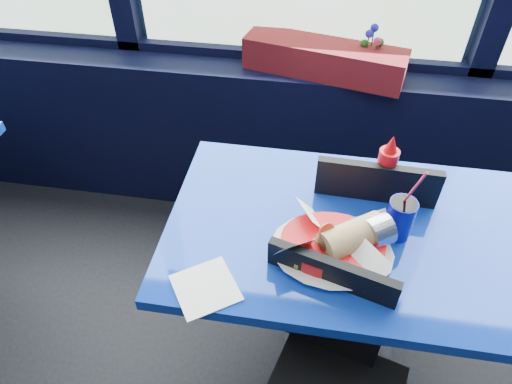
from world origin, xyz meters
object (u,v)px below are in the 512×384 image
(ketchup_bottle, at_px, (385,170))
(soda_cup, at_px, (400,218))
(near_table, at_px, (356,267))
(chair_near_back, at_px, (360,223))
(planter_box, at_px, (324,59))
(food_basket, at_px, (335,244))
(chair_near_front, at_px, (328,365))
(flower_vase, at_px, (369,63))

(ketchup_bottle, relative_size, soda_cup, 0.85)
(near_table, height_order, ketchup_bottle, ketchup_bottle)
(near_table, bearing_deg, ketchup_bottle, 74.57)
(chair_near_back, bearing_deg, soda_cup, 106.28)
(planter_box, height_order, soda_cup, soda_cup)
(planter_box, height_order, food_basket, planter_box)
(chair_near_front, height_order, flower_vase, flower_vase)
(chair_near_back, xyz_separation_m, ketchup_bottle, (0.02, -0.09, 0.34))
(food_basket, bearing_deg, chair_near_front, -94.69)
(flower_vase, xyz_separation_m, food_basket, (-0.10, -0.93, -0.08))
(chair_near_front, bearing_deg, soda_cup, 79.18)
(near_table, bearing_deg, chair_near_front, -102.47)
(flower_vase, bearing_deg, chair_near_back, -88.12)
(planter_box, xyz_separation_m, flower_vase, (0.19, -0.01, 0.00))
(chair_near_back, height_order, ketchup_bottle, ketchup_bottle)
(near_table, bearing_deg, flower_vase, 89.74)
(flower_vase, xyz_separation_m, soda_cup, (0.08, -0.83, -0.05))
(near_table, bearing_deg, food_basket, -131.46)
(near_table, relative_size, chair_near_front, 1.43)
(chair_near_front, height_order, food_basket, food_basket)
(near_table, height_order, planter_box, planter_box)
(planter_box, xyz_separation_m, food_basket, (0.09, -0.94, -0.08))
(near_table, height_order, soda_cup, soda_cup)
(planter_box, xyz_separation_m, ketchup_bottle, (0.23, -0.67, -0.02))
(chair_near_front, bearing_deg, planter_box, 111.58)
(flower_vase, bearing_deg, food_basket, -95.82)
(near_table, xyz_separation_m, chair_near_front, (-0.07, -0.31, -0.09))
(planter_box, height_order, flower_vase, flower_vase)
(chair_near_front, height_order, planter_box, planter_box)
(soda_cup, bearing_deg, ketchup_bottle, 103.46)
(flower_vase, bearing_deg, ketchup_bottle, -86.25)
(flower_vase, bearing_deg, soda_cup, -84.23)
(near_table, height_order, flower_vase, flower_vase)
(planter_box, bearing_deg, food_basket, -72.02)
(near_table, relative_size, flower_vase, 5.29)
(food_basket, bearing_deg, soda_cup, 19.13)
(ketchup_bottle, bearing_deg, soda_cup, -76.54)
(chair_near_front, distance_m, chair_near_back, 0.57)
(planter_box, bearing_deg, chair_near_back, -58.08)
(flower_vase, height_order, food_basket, flower_vase)
(planter_box, height_order, ketchup_bottle, ketchup_bottle)
(chair_near_back, bearing_deg, ketchup_bottle, 107.80)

